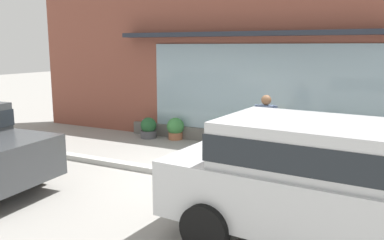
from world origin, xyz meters
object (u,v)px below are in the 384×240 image
parked_car_silver (326,180)px  potted_plant_near_hydrant (148,128)px  potted_plant_by_entrance (268,140)px  potted_plant_low_front (175,128)px  fire_hydrant (221,152)px  potted_plant_trailing_edge (349,142)px  pedestrian_with_handbag (264,126)px  potted_plant_window_center (216,131)px

parked_car_silver → potted_plant_near_hydrant: 7.34m
parked_car_silver → potted_plant_near_hydrant: bearing=145.4°
potted_plant_near_hydrant → potted_plant_by_entrance: 3.56m
potted_plant_by_entrance → potted_plant_low_front: bearing=179.7°
fire_hydrant → potted_plant_trailing_edge: potted_plant_trailing_edge is taller
potted_plant_near_hydrant → parked_car_silver: bearing=-38.4°
parked_car_silver → potted_plant_trailing_edge: bearing=96.4°
pedestrian_with_handbag → potted_plant_low_front: bearing=-31.1°
potted_plant_window_center → potted_plant_low_front: potted_plant_window_center is taller
potted_plant_low_front → potted_plant_by_entrance: potted_plant_low_front is taller
pedestrian_with_handbag → potted_plant_by_entrance: 1.73m
potted_plant_near_hydrant → potted_plant_by_entrance: (3.55, 0.20, -0.01)m
parked_car_silver → potted_plant_by_entrance: parked_car_silver is taller
fire_hydrant → potted_plant_low_front: fire_hydrant is taller
parked_car_silver → potted_plant_low_front: 6.88m
potted_plant_trailing_edge → potted_plant_window_center: (-3.44, 0.08, -0.09)m
potted_plant_window_center → potted_plant_near_hydrant: bearing=-173.9°
fire_hydrant → potted_plant_by_entrance: 2.22m
potted_plant_near_hydrant → potted_plant_by_entrance: size_ratio=1.07×
parked_car_silver → potted_plant_trailing_edge: parked_car_silver is taller
potted_plant_trailing_edge → potted_plant_near_hydrant: size_ratio=1.39×
parked_car_silver → potted_plant_window_center: 6.04m
potted_plant_trailing_edge → potted_plant_window_center: bearing=178.7°
potted_plant_window_center → potted_plant_by_entrance: size_ratio=1.15×
potted_plant_near_hydrant → fire_hydrant: bearing=-32.1°
parked_car_silver → potted_plant_by_entrance: 5.26m
pedestrian_with_handbag → potted_plant_window_center: (-1.84, 1.58, -0.59)m
fire_hydrant → potted_plant_near_hydrant: 3.73m
potted_plant_near_hydrant → potted_plant_by_entrance: potted_plant_near_hydrant is taller
parked_car_silver → potted_plant_by_entrance: bearing=118.4°
fire_hydrant → pedestrian_with_handbag: 1.12m
fire_hydrant → pedestrian_with_handbag: bearing=39.3°
fire_hydrant → potted_plant_near_hydrant: size_ratio=1.35×
fire_hydrant → parked_car_silver: bearing=-44.9°
potted_plant_trailing_edge → potted_plant_low_front: size_ratio=1.34×
pedestrian_with_handbag → parked_car_silver: 3.66m
potted_plant_window_center → potted_plant_trailing_edge: bearing=-1.3°
pedestrian_with_handbag → potted_plant_window_center: 2.50m
fire_hydrant → potted_plant_near_hydrant: bearing=147.9°
potted_plant_near_hydrant → potted_plant_low_front: 0.82m
parked_car_silver → potted_plant_low_front: size_ratio=7.16×
potted_plant_window_center → potted_plant_near_hydrant: (-2.08, -0.22, -0.07)m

